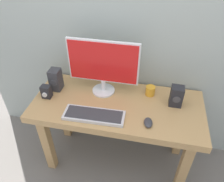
% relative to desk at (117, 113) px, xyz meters
% --- Properties ---
extents(ground_plane, '(6.00, 6.00, 0.00)m').
position_rel_desk_xyz_m(ground_plane, '(0.00, 0.00, -0.62)').
color(ground_plane, slate).
extents(desk, '(1.37, 0.61, 0.74)m').
position_rel_desk_xyz_m(desk, '(0.00, 0.00, 0.00)').
color(desk, tan).
rests_on(desk, ground_plane).
extents(monitor, '(0.57, 0.19, 0.46)m').
position_rel_desk_xyz_m(monitor, '(-0.15, 0.14, 0.37)').
color(monitor, silver).
rests_on(monitor, desk).
extents(keyboard_primary, '(0.46, 0.17, 0.03)m').
position_rel_desk_xyz_m(keyboard_primary, '(-0.14, -0.18, 0.13)').
color(keyboard_primary, silver).
rests_on(keyboard_primary, desk).
extents(mouse, '(0.07, 0.11, 0.03)m').
position_rel_desk_xyz_m(mouse, '(0.26, -0.17, 0.13)').
color(mouse, '#333338').
rests_on(mouse, desk).
extents(speaker_right, '(0.10, 0.09, 0.17)m').
position_rel_desk_xyz_m(speaker_right, '(0.45, 0.08, 0.20)').
color(speaker_right, '#232328').
rests_on(speaker_right, desk).
extents(speaker_left, '(0.09, 0.10, 0.19)m').
position_rel_desk_xyz_m(speaker_left, '(-0.55, 0.08, 0.21)').
color(speaker_left, '#333338').
rests_on(speaker_left, desk).
extents(audio_controller, '(0.07, 0.07, 0.11)m').
position_rel_desk_xyz_m(audio_controller, '(-0.58, -0.04, 0.17)').
color(audio_controller, '#232328').
rests_on(audio_controller, desk).
extents(coffee_mug, '(0.08, 0.08, 0.08)m').
position_rel_desk_xyz_m(coffee_mug, '(0.25, 0.17, 0.15)').
color(coffee_mug, orange).
rests_on(coffee_mug, desk).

